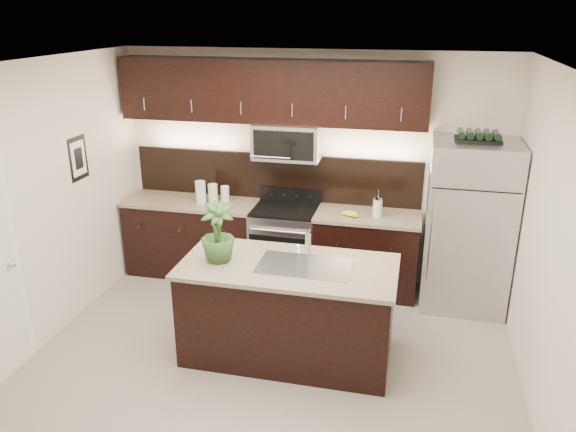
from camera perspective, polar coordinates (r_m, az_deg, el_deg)
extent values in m
plane|color=gray|center=(5.42, -1.89, -14.73)|extent=(4.50, 4.50, 0.00)
cube|color=silver|center=(6.63, 2.45, 4.89)|extent=(4.50, 0.02, 2.70)
cube|color=silver|center=(3.11, -12.04, -14.70)|extent=(4.50, 0.02, 2.70)
cube|color=silver|center=(5.76, -24.24, 0.65)|extent=(0.02, 4.00, 2.70)
cube|color=silver|center=(4.75, 25.20, -3.51)|extent=(0.02, 4.00, 2.70)
cube|color=white|center=(4.46, -2.30, 15.00)|extent=(4.50, 4.00, 0.02)
sphere|color=silver|center=(5.50, -26.22, -4.47)|extent=(0.06, 0.06, 0.06)
cube|color=black|center=(6.25, -20.51, 5.51)|extent=(0.01, 0.32, 0.46)
cube|color=white|center=(6.25, -20.49, 5.50)|extent=(0.00, 0.24, 0.36)
cube|color=black|center=(7.03, -9.55, -2.22)|extent=(1.57, 0.62, 0.90)
cube|color=black|center=(6.55, 7.94, -3.86)|extent=(1.16, 0.62, 0.90)
cube|color=#B2B2B7|center=(6.69, -0.27, -3.12)|extent=(0.76, 0.62, 0.90)
cube|color=black|center=(6.52, -0.28, 0.63)|extent=(0.76, 0.60, 0.03)
cube|color=tan|center=(6.87, -9.78, 1.40)|extent=(1.59, 0.65, 0.04)
cube|color=tan|center=(6.37, 8.15, 0.00)|extent=(1.18, 0.65, 0.04)
cube|color=black|center=(6.74, -1.40, 4.03)|extent=(3.49, 0.02, 0.56)
cube|color=#B2B2B7|center=(6.40, -0.06, 7.58)|extent=(0.76, 0.40, 0.40)
cube|color=black|center=(6.39, -1.82, 12.56)|extent=(3.49, 0.33, 0.70)
cube|color=black|center=(5.31, 0.03, -9.74)|extent=(1.90, 0.90, 0.90)
cube|color=tan|center=(5.09, 0.03, -5.17)|extent=(1.96, 0.96, 0.04)
cube|color=silver|center=(5.05, 1.70, -5.06)|extent=(0.84, 0.50, 0.01)
cylinder|color=silver|center=(5.19, 2.17, -2.96)|extent=(0.03, 0.03, 0.24)
cylinder|color=silver|center=(5.07, 2.04, -1.71)|extent=(0.02, 0.14, 0.02)
cylinder|color=silver|center=(5.03, 1.88, -2.53)|extent=(0.02, 0.02, 0.10)
cube|color=#B2B2B7|center=(6.33, 17.80, -0.92)|extent=(0.89, 0.80, 1.85)
cube|color=black|center=(6.07, 18.75, 7.37)|extent=(0.46, 0.28, 0.03)
cylinder|color=black|center=(6.04, 17.16, 8.01)|extent=(0.08, 0.26, 0.08)
cylinder|color=black|center=(6.05, 17.98, 7.93)|extent=(0.08, 0.26, 0.08)
cylinder|color=black|center=(6.06, 18.81, 7.85)|extent=(0.08, 0.26, 0.08)
cylinder|color=black|center=(6.07, 19.63, 7.78)|extent=(0.08, 0.26, 0.08)
cylinder|color=black|center=(6.08, 20.44, 7.70)|extent=(0.08, 0.26, 0.08)
imported|color=#2B5020|center=(5.10, -7.17, -1.69)|extent=(0.40, 0.40, 0.55)
cylinder|color=silver|center=(6.72, -8.87, 2.41)|extent=(0.12, 0.12, 0.27)
cylinder|color=silver|center=(6.73, -7.64, 2.31)|extent=(0.11, 0.11, 0.22)
cylinder|color=silver|center=(6.75, -6.41, 2.25)|extent=(0.10, 0.10, 0.19)
cylinder|color=silver|center=(6.28, 9.08, 0.82)|extent=(0.10, 0.10, 0.20)
cylinder|color=silver|center=(6.24, 9.13, 1.79)|extent=(0.11, 0.11, 0.02)
cylinder|color=silver|center=(6.23, 9.16, 2.24)|extent=(0.01, 0.01, 0.08)
ellipsoid|color=yellow|center=(6.30, 6.02, 0.34)|extent=(0.23, 0.20, 0.06)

